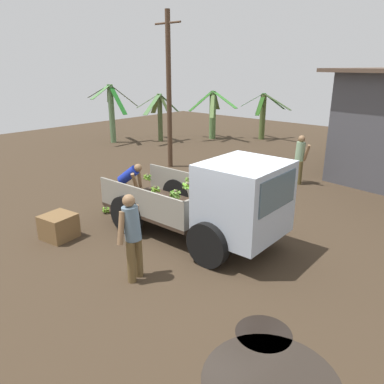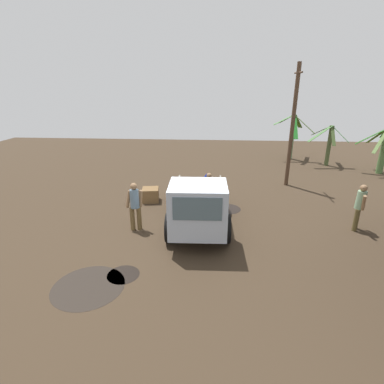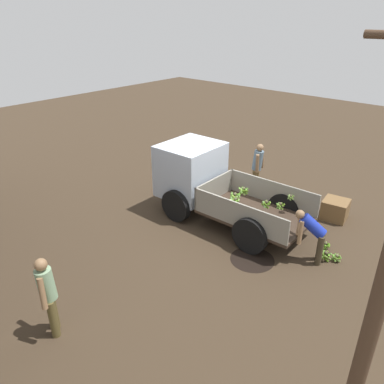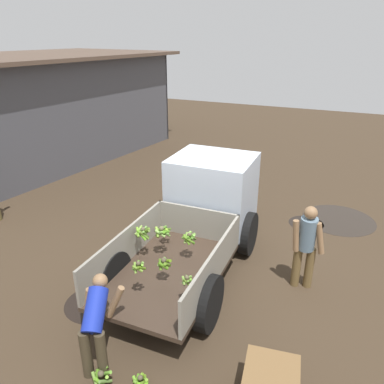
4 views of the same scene
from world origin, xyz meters
TOP-DOWN VIEW (x-y plane):
  - ground at (0.00, 0.00)m, footprint 36.00×36.00m
  - mud_patch_0 at (2.18, -1.78)m, footprint 0.85×0.85m
  - mud_patch_1 at (2.73, -2.50)m, footprint 1.78×1.78m
  - mud_patch_2 at (-2.43, 1.12)m, footprint 1.06×1.06m
  - cargo_truck at (0.02, 0.07)m, footprint 4.39×2.11m
  - utility_pole at (-5.70, 4.14)m, footprint 1.25×0.18m
  - banana_palm_0 at (-11.29, 5.60)m, footprint 2.36×2.59m
  - banana_palm_1 at (-9.72, 7.43)m, footprint 2.02×2.45m
  - banana_palm_2 at (-6.07, 11.44)m, footprint 2.65×2.02m
  - banana_palm_5 at (-8.14, 9.77)m, footprint 2.95×2.33m
  - person_foreground_visitor at (-0.44, -2.08)m, footprint 0.41×0.61m
  - person_worker_loading at (-3.43, 0.24)m, footprint 0.80×0.64m
  - person_bystander_near_shed at (-0.93, 5.43)m, footprint 0.63×0.45m
  - banana_bunch_on_ground_0 at (-3.73, -0.01)m, footprint 0.32×0.30m
  - banana_bunch_on_ground_1 at (-3.95, -0.15)m, footprint 0.25×0.25m
  - banana_bunch_on_ground_2 at (-3.53, -0.49)m, footprint 0.24×0.24m
  - wooden_crate_0 at (-3.06, -2.11)m, footprint 0.77×0.77m

SIDE VIEW (x-z plane):
  - ground at x=0.00m, z-range 0.00..0.00m
  - mud_patch_0 at x=2.18m, z-range 0.00..0.01m
  - mud_patch_1 at x=2.73m, z-range 0.00..0.01m
  - mud_patch_2 at x=-2.43m, z-range 0.00..0.01m
  - banana_bunch_on_ground_2 at x=-3.53m, z-range 0.01..0.18m
  - banana_bunch_on_ground_1 at x=-3.95m, z-range 0.01..0.20m
  - banana_bunch_on_ground_0 at x=-3.73m, z-range 0.01..0.26m
  - wooden_crate_0 at x=-3.06m, z-range 0.00..0.56m
  - person_worker_loading at x=-3.43m, z-range 0.12..1.39m
  - person_bystander_near_shed at x=-0.93m, z-range 0.09..1.71m
  - person_foreground_visitor at x=-0.44m, z-range 0.09..1.75m
  - cargo_truck at x=0.02m, z-range 0.05..2.03m
  - banana_palm_2 at x=-6.07m, z-range 0.07..2.46m
  - banana_palm_1 at x=-9.72m, z-range 0.12..2.53m
  - banana_palm_5 at x=-8.14m, z-range 0.08..2.59m
  - banana_palm_0 at x=-11.29m, z-range 0.11..2.99m
  - utility_pole at x=-5.70m, z-range 0.07..5.70m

